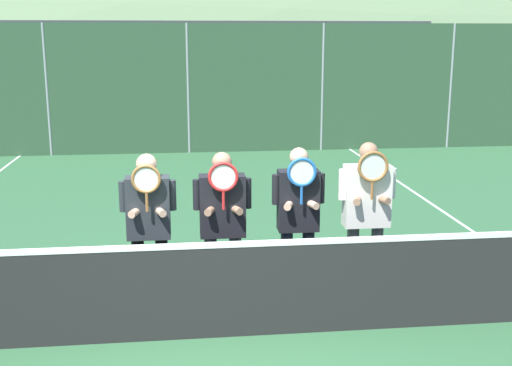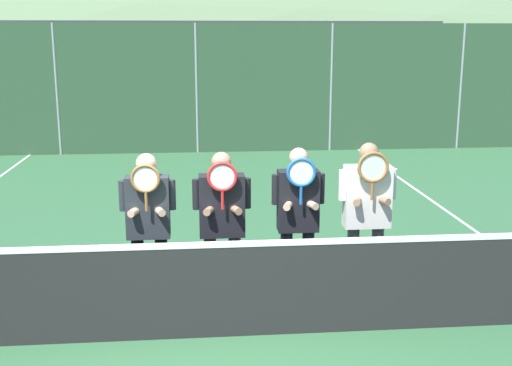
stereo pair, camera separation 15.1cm
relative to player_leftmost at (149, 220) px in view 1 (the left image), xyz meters
The scene contains 13 objects.
ground_plane 1.34m from the player_leftmost, 52.02° to the right, with size 120.00×120.00×0.00m, color #2D5B38.
hill_distant 54.97m from the player_leftmost, 89.43° to the left, with size 112.67×62.60×21.91m.
clubhouse_building 18.74m from the player_leftmost, 85.92° to the left, with size 15.71×5.50×3.34m.
fence_back 9.49m from the player_leftmost, 86.72° to the left, with size 20.19×0.06×3.16m.
tennis_net 1.02m from the player_leftmost, 52.02° to the right, with size 11.05×0.09×1.07m.
court_line_right_sideline 5.29m from the player_leftmost, 26.36° to the left, with size 0.05×16.00×0.01m, color white.
player_leftmost is the anchor object (origin of this frame).
player_center_left 0.76m from the player_leftmost, ahead, with size 0.61×0.34×1.71m.
player_center_right 1.57m from the player_leftmost, ahead, with size 0.57×0.34×1.72m.
player_rightmost 2.32m from the player_leftmost, ahead, with size 0.63×0.34×1.76m.
car_left_of_center 12.84m from the player_leftmost, 93.84° to the left, with size 4.53×1.95×1.82m.
car_center 13.07m from the player_leftmost, 70.70° to the left, with size 4.41×2.09×1.73m.
car_right_of_center 15.67m from the player_leftmost, 52.75° to the left, with size 4.50×2.10×1.72m.
Camera 1 is at (-0.18, -5.74, 2.87)m, focal length 45.00 mm.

